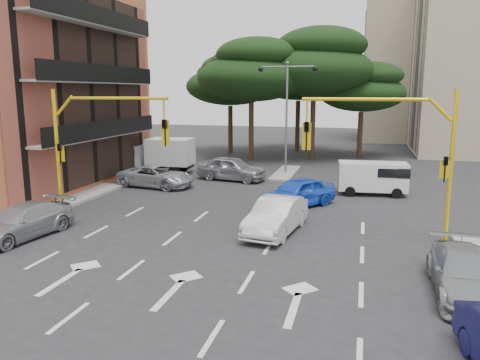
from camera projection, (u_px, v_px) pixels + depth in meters
The scene contains 19 objects.
ground at pixel (219, 242), 18.56m from camera, with size 120.00×120.00×0.00m, color #28282B.
median_strip at pixel (285, 173), 33.73m from camera, with size 1.40×6.00×0.15m, color gray.
apartment_beige_far at pixel (433, 70), 55.48m from camera, with size 16.20×12.15×16.70m.
pine_left_near at pixel (252, 70), 38.95m from camera, with size 9.15×9.15×10.23m.
pine_center at pixel (315, 62), 39.46m from camera, with size 9.98×9.98×11.16m.
pine_left_far at pixel (231, 80), 43.64m from camera, with size 8.32×8.32×9.30m.
pine_right at pixel (363, 87), 40.74m from camera, with size 7.49×7.49×8.37m.
pine_back at pixel (299, 73), 44.84m from camera, with size 9.15×9.15×10.23m.
signal_mast_right at pixel (402, 145), 18.00m from camera, with size 5.79×0.37×6.00m.
signal_mast_left at pixel (90, 136), 21.43m from camera, with size 5.79×0.37×6.00m.
street_lamp_center at pixel (287, 98), 32.72m from camera, with size 4.16×0.36×7.77m.
car_white_hatch at pixel (276, 216), 19.68m from camera, with size 1.57×4.50×1.48m, color silver.
car_blue_compact at pixel (298, 192), 24.14m from camera, with size 1.77×4.41×1.50m, color blue.
car_silver_wagon at pixel (21, 222), 19.04m from camera, with size 1.90×4.68×1.36m, color #9D9FA4.
car_silver_cross_a at pixel (156, 176), 29.13m from camera, with size 2.23×4.83×1.34m, color #B0B2B9.
car_silver_cross_b at pixel (232, 168), 31.28m from camera, with size 1.88×4.67×1.59m, color #A0A1A8.
car_silver_parked at pixel (465, 274), 13.71m from camera, with size 1.83×4.50×1.31m, color #94979B.
van_white at pixel (372, 178), 26.96m from camera, with size 1.73×3.82×1.91m, color white, non-canonical shape.
box_truck_a at pixel (158, 156), 33.87m from camera, with size 2.18×5.18×2.55m, color silver, non-canonical shape.
Camera 1 is at (5.35, -16.95, 5.95)m, focal length 35.00 mm.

